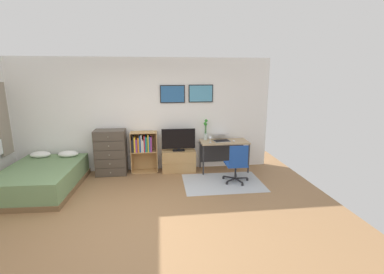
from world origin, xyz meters
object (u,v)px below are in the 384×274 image
desk (223,146)px  laptop (221,138)px  tv_stand (179,161)px  television (179,140)px  bed (42,178)px  bookshelf (143,148)px  office_chair (237,163)px  wine_glass (210,137)px  bamboo_vase (206,129)px  dresser (111,152)px  computer_mouse (234,141)px

desk → laptop: laptop is taller
tv_stand → television: television is taller
bed → bookshelf: bearing=24.1°
laptop → tv_stand: bearing=171.1°
television → office_chair: size_ratio=0.93×
wine_glass → desk: bearing=24.8°
desk → laptop: 0.22m
tv_stand → desk: desk is taller
office_chair → wine_glass: wine_glass is taller
bookshelf → laptop: (1.88, -0.05, 0.20)m
desk → bamboo_vase: 0.59m
laptop → office_chair: bearing=-88.3°
bamboo_vase → office_chair: bearing=-63.0°
bed → bamboo_vase: (3.52, 0.88, 0.75)m
dresser → television: dresser is taller
dresser → laptop: size_ratio=2.29×
desk → office_chair: (0.09, -0.90, -0.14)m
television → bamboo_vase: bearing=10.8°
desk → wine_glass: wine_glass is taller
desk → wine_glass: 0.48m
computer_mouse → bamboo_vase: bearing=157.7°
tv_stand → laptop: laptop is taller
office_chair → bamboo_vase: size_ratio=1.67×
dresser → desk: bearing=0.2°
dresser → tv_stand: size_ratio=1.32×
office_chair → laptop: (-0.16, 0.89, 0.35)m
laptop → wine_glass: (-0.29, -0.16, 0.07)m
desk → computer_mouse: size_ratio=11.06×
computer_mouse → laptop: bearing=152.7°
laptop → bamboo_vase: (-0.35, 0.12, 0.20)m
laptop → computer_mouse: size_ratio=4.46×
bed → bamboo_vase: bearing=15.9°
tv_stand → wine_glass: 0.98m
tv_stand → television: 0.53m
laptop → bed: bearing=-177.2°
office_chair → wine_glass: 0.95m
dresser → office_chair: dresser is taller
laptop → computer_mouse: (0.29, -0.15, -0.05)m
bed → laptop: (3.87, 0.77, 0.56)m
office_chair → bookshelf: bearing=155.3°
bamboo_vase → computer_mouse: bearing=-22.3°
dresser → desk: 2.68m
television → computer_mouse: television is taller
tv_stand → dresser: bearing=-179.5°
office_chair → computer_mouse: size_ratio=8.27×
dresser → bamboo_vase: (2.26, 0.12, 0.47)m
tv_stand → television: bearing=-90.0°
dresser → bookshelf: bearing=4.5°
wine_glass → tv_stand: bearing=167.1°
laptop → bamboo_vase: bearing=153.5°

